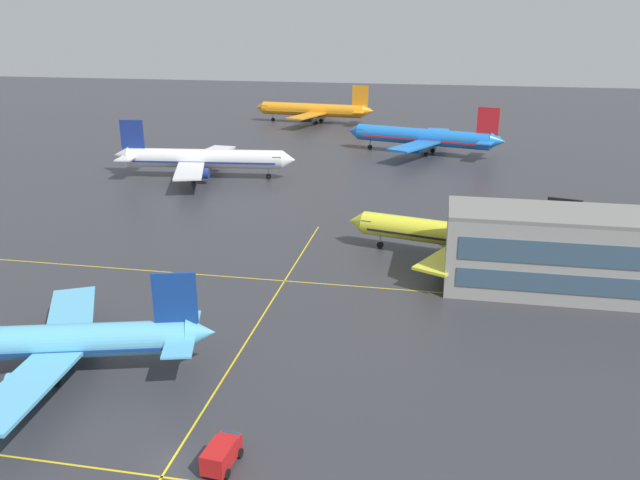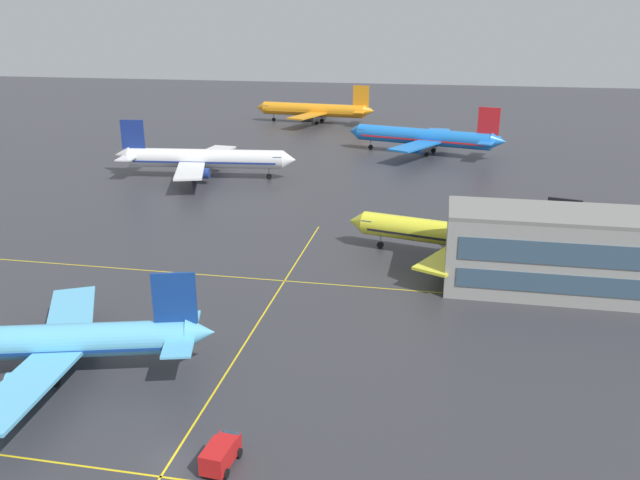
# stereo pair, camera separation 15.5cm
# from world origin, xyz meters

# --- Properties ---
(ground_plane) EXTENTS (600.00, 600.00, 0.00)m
(ground_plane) POSITION_xyz_m (0.00, 0.00, 0.00)
(ground_plane) COLOR #333338
(airliner_front_gate) EXTENTS (33.09, 28.21, 10.44)m
(airliner_front_gate) POSITION_xyz_m (-17.18, 10.15, 3.57)
(airliner_front_gate) COLOR #5BB7E5
(airliner_front_gate) RESTS_ON ground
(airliner_second_row) EXTENTS (34.34, 29.20, 10.77)m
(airliner_second_row) POSITION_xyz_m (23.27, 50.35, 3.68)
(airliner_second_row) COLOR yellow
(airliner_second_row) RESTS_ON ground
(airliner_third_row) EXTENTS (40.00, 34.30, 12.43)m
(airliner_third_row) POSITION_xyz_m (-31.14, 90.84, 4.24)
(airliner_third_row) COLOR white
(airliner_third_row) RESTS_ON ground
(airliner_far_left_stand) EXTENTS (40.51, 34.51, 12.77)m
(airliner_far_left_stand) POSITION_xyz_m (14.86, 125.41, 4.36)
(airliner_far_left_stand) COLOR blue
(airliner_far_left_stand) RESTS_ON ground
(airliner_far_right_stand) EXTENTS (40.30, 34.53, 12.52)m
(airliner_far_right_stand) POSITION_xyz_m (-22.27, 168.75, 4.28)
(airliner_far_right_stand) COLOR orange
(airliner_far_right_stand) RESTS_ON ground
(taxiway_markings) EXTENTS (131.98, 87.61, 0.01)m
(taxiway_markings) POSITION_xyz_m (0.00, 17.91, 0.00)
(taxiway_markings) COLOR yellow
(taxiway_markings) RESTS_ON ground
(service_truck_red_van) EXTENTS (2.49, 4.27, 2.10)m
(service_truck_red_van) POSITION_xyz_m (4.20, 0.17, 1.18)
(service_truck_red_van) COLOR red
(service_truck_red_van) RESTS_ON ground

